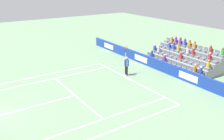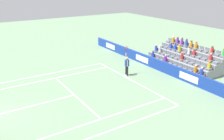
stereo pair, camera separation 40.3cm
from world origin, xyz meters
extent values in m
cube|color=white|center=(0.00, -11.89, 0.00)|extent=(10.97, 0.10, 0.01)
cube|color=white|center=(0.00, -6.40, 0.00)|extent=(8.23, 0.10, 0.01)
cube|color=white|center=(0.00, -3.20, 0.00)|extent=(0.10, 6.40, 0.01)
cube|color=white|center=(4.12, -5.95, 0.00)|extent=(0.10, 11.89, 0.01)
cube|color=white|center=(-4.12, -5.95, 0.00)|extent=(0.10, 11.89, 0.01)
cube|color=white|center=(5.49, -5.95, 0.00)|extent=(0.10, 11.89, 0.01)
cube|color=white|center=(-5.49, -5.95, 0.00)|extent=(0.10, 11.89, 0.01)
cube|color=white|center=(0.00, -11.79, 0.00)|extent=(0.10, 0.20, 0.01)
cube|color=#193899|center=(0.00, -15.65, 0.52)|extent=(24.94, 0.20, 1.04)
cube|color=white|center=(-3.12, -15.54, 0.52)|extent=(2.00, 0.01, 0.58)
cube|color=white|center=(3.12, -15.54, 0.52)|extent=(2.00, 0.01, 0.58)
cube|color=white|center=(9.35, -15.54, 0.52)|extent=(2.00, 0.01, 0.58)
cylinder|color=black|center=(1.10, -12.20, 0.45)|extent=(0.16, 0.16, 0.90)
cylinder|color=black|center=(1.33, -12.24, 0.45)|extent=(0.16, 0.16, 0.90)
cube|color=white|center=(1.10, -12.20, 0.04)|extent=(0.16, 0.28, 0.08)
cube|color=white|center=(1.33, -12.24, 0.04)|extent=(0.16, 0.28, 0.08)
cube|color=#1947B2|center=(1.22, -12.22, 1.20)|extent=(0.28, 0.39, 0.60)
sphere|color=#D3A884|center=(1.22, -12.22, 1.66)|extent=(0.24, 0.24, 0.24)
cylinder|color=#D3A884|center=(1.43, -12.26, 1.81)|extent=(0.09, 0.09, 0.62)
cylinder|color=#D3A884|center=(1.01, -12.13, 1.22)|extent=(0.09, 0.09, 0.56)
cylinder|color=black|center=(1.43, -12.26, 2.26)|extent=(0.04, 0.04, 0.28)
torus|color=red|center=(1.43, -12.26, 2.54)|extent=(0.08, 0.31, 0.31)
sphere|color=#D1E533|center=(1.43, -12.26, 2.82)|extent=(0.07, 0.07, 0.07)
cube|color=gray|center=(0.00, -16.73, 0.21)|extent=(7.44, 0.95, 0.42)
cube|color=slate|center=(-3.41, -16.73, 0.52)|extent=(0.48, 0.44, 0.20)
cube|color=slate|center=(-3.41, -16.93, 0.77)|extent=(0.48, 0.04, 0.30)
cube|color=slate|center=(-2.79, -16.73, 0.52)|extent=(0.48, 0.44, 0.20)
cube|color=slate|center=(-2.79, -16.93, 0.77)|extent=(0.48, 0.04, 0.30)
cube|color=slate|center=(-2.17, -16.73, 0.52)|extent=(0.48, 0.44, 0.20)
cube|color=slate|center=(-2.17, -16.93, 0.77)|extent=(0.48, 0.04, 0.30)
cube|color=slate|center=(-1.55, -16.73, 0.52)|extent=(0.48, 0.44, 0.20)
cube|color=slate|center=(-1.55, -16.93, 0.77)|extent=(0.48, 0.04, 0.30)
cube|color=slate|center=(-0.93, -16.73, 0.52)|extent=(0.48, 0.44, 0.20)
cube|color=slate|center=(-0.93, -16.93, 0.77)|extent=(0.48, 0.04, 0.30)
cube|color=slate|center=(-0.31, -16.73, 0.52)|extent=(0.48, 0.44, 0.20)
cube|color=slate|center=(-0.31, -16.93, 0.77)|extent=(0.48, 0.04, 0.30)
cube|color=slate|center=(0.31, -16.73, 0.52)|extent=(0.48, 0.44, 0.20)
cube|color=slate|center=(0.31, -16.93, 0.77)|extent=(0.48, 0.04, 0.30)
cube|color=slate|center=(0.93, -16.73, 0.52)|extent=(0.48, 0.44, 0.20)
cube|color=slate|center=(0.93, -16.93, 0.77)|extent=(0.48, 0.04, 0.30)
cube|color=slate|center=(1.55, -16.73, 0.52)|extent=(0.48, 0.44, 0.20)
cube|color=slate|center=(1.55, -16.93, 0.77)|extent=(0.48, 0.04, 0.30)
cube|color=slate|center=(2.17, -16.73, 0.52)|extent=(0.48, 0.44, 0.20)
cube|color=slate|center=(2.17, -16.93, 0.77)|extent=(0.48, 0.04, 0.30)
cube|color=slate|center=(2.79, -16.73, 0.52)|extent=(0.48, 0.44, 0.20)
cube|color=slate|center=(2.79, -16.93, 0.77)|extent=(0.48, 0.04, 0.30)
cube|color=slate|center=(3.41, -16.73, 0.52)|extent=(0.48, 0.44, 0.20)
cube|color=slate|center=(3.41, -16.93, 0.77)|extent=(0.48, 0.04, 0.30)
cube|color=gray|center=(0.00, -17.68, 0.42)|extent=(7.44, 0.95, 0.84)
cube|color=slate|center=(-3.41, -17.68, 0.94)|extent=(0.48, 0.44, 0.20)
cube|color=slate|center=(-3.41, -17.88, 1.19)|extent=(0.48, 0.04, 0.30)
cube|color=slate|center=(-2.79, -17.68, 0.94)|extent=(0.48, 0.44, 0.20)
cube|color=slate|center=(-2.79, -17.88, 1.19)|extent=(0.48, 0.04, 0.30)
cube|color=slate|center=(-2.17, -17.68, 0.94)|extent=(0.48, 0.44, 0.20)
cube|color=slate|center=(-2.17, -17.88, 1.19)|extent=(0.48, 0.04, 0.30)
cube|color=slate|center=(-1.55, -17.68, 0.94)|extent=(0.48, 0.44, 0.20)
cube|color=slate|center=(-1.55, -17.88, 1.19)|extent=(0.48, 0.04, 0.30)
cube|color=slate|center=(-0.93, -17.68, 0.94)|extent=(0.48, 0.44, 0.20)
cube|color=slate|center=(-0.93, -17.88, 1.19)|extent=(0.48, 0.04, 0.30)
cube|color=slate|center=(-0.31, -17.68, 0.94)|extent=(0.48, 0.44, 0.20)
cube|color=slate|center=(-0.31, -17.88, 1.19)|extent=(0.48, 0.04, 0.30)
cube|color=slate|center=(0.31, -17.68, 0.94)|extent=(0.48, 0.44, 0.20)
cube|color=slate|center=(0.31, -17.88, 1.19)|extent=(0.48, 0.04, 0.30)
cube|color=slate|center=(0.93, -17.68, 0.94)|extent=(0.48, 0.44, 0.20)
cube|color=slate|center=(0.93, -17.88, 1.19)|extent=(0.48, 0.04, 0.30)
cube|color=slate|center=(1.55, -17.68, 0.94)|extent=(0.48, 0.44, 0.20)
cube|color=slate|center=(1.55, -17.88, 1.19)|extent=(0.48, 0.04, 0.30)
cube|color=slate|center=(2.17, -17.68, 0.94)|extent=(0.48, 0.44, 0.20)
cube|color=slate|center=(2.17, -17.88, 1.19)|extent=(0.48, 0.04, 0.30)
cube|color=slate|center=(2.79, -17.68, 0.94)|extent=(0.48, 0.44, 0.20)
cube|color=slate|center=(2.79, -17.88, 1.19)|extent=(0.48, 0.04, 0.30)
cube|color=slate|center=(3.41, -17.68, 0.94)|extent=(0.48, 0.44, 0.20)
cube|color=slate|center=(3.41, -17.88, 1.19)|extent=(0.48, 0.04, 0.30)
cube|color=gray|center=(0.00, -18.63, 0.63)|extent=(7.44, 0.95, 1.26)
cube|color=slate|center=(-3.41, -18.63, 1.36)|extent=(0.48, 0.44, 0.20)
cube|color=slate|center=(-3.41, -18.83, 1.61)|extent=(0.48, 0.04, 0.30)
cube|color=slate|center=(-2.79, -18.63, 1.36)|extent=(0.48, 0.44, 0.20)
cube|color=slate|center=(-2.79, -18.83, 1.61)|extent=(0.48, 0.04, 0.30)
cube|color=slate|center=(-2.17, -18.63, 1.36)|extent=(0.48, 0.44, 0.20)
cube|color=slate|center=(-2.17, -18.83, 1.61)|extent=(0.48, 0.04, 0.30)
cube|color=slate|center=(-1.55, -18.63, 1.36)|extent=(0.48, 0.44, 0.20)
cube|color=slate|center=(-1.55, -18.83, 1.61)|extent=(0.48, 0.04, 0.30)
cube|color=slate|center=(-0.93, -18.63, 1.36)|extent=(0.48, 0.44, 0.20)
cube|color=slate|center=(-0.93, -18.83, 1.61)|extent=(0.48, 0.04, 0.30)
cube|color=slate|center=(-0.31, -18.63, 1.36)|extent=(0.48, 0.44, 0.20)
cube|color=slate|center=(-0.31, -18.83, 1.61)|extent=(0.48, 0.04, 0.30)
cube|color=slate|center=(0.31, -18.63, 1.36)|extent=(0.48, 0.44, 0.20)
cube|color=slate|center=(0.31, -18.83, 1.61)|extent=(0.48, 0.04, 0.30)
cube|color=slate|center=(0.93, -18.63, 1.36)|extent=(0.48, 0.44, 0.20)
cube|color=slate|center=(0.93, -18.83, 1.61)|extent=(0.48, 0.04, 0.30)
cube|color=slate|center=(1.55, -18.63, 1.36)|extent=(0.48, 0.44, 0.20)
cube|color=slate|center=(1.55, -18.83, 1.61)|extent=(0.48, 0.04, 0.30)
cube|color=slate|center=(2.17, -18.63, 1.36)|extent=(0.48, 0.44, 0.20)
cube|color=slate|center=(2.17, -18.83, 1.61)|extent=(0.48, 0.04, 0.30)
cube|color=slate|center=(2.79, -18.63, 1.36)|extent=(0.48, 0.44, 0.20)
cube|color=slate|center=(2.79, -18.83, 1.61)|extent=(0.48, 0.04, 0.30)
cube|color=slate|center=(3.41, -18.63, 1.36)|extent=(0.48, 0.44, 0.20)
cube|color=slate|center=(3.41, -18.83, 1.61)|extent=(0.48, 0.04, 0.30)
cube|color=gray|center=(0.00, -19.58, 0.84)|extent=(7.44, 0.95, 1.68)
cube|color=slate|center=(-3.41, -19.58, 1.78)|extent=(0.48, 0.44, 0.20)
cube|color=slate|center=(-2.79, -19.58, 1.78)|extent=(0.48, 0.44, 0.20)
cube|color=slate|center=(-2.79, -19.78, 2.03)|extent=(0.48, 0.04, 0.30)
cube|color=slate|center=(-2.17, -19.58, 1.78)|extent=(0.48, 0.44, 0.20)
cube|color=slate|center=(-2.17, -19.78, 2.03)|extent=(0.48, 0.04, 0.30)
cube|color=slate|center=(-1.55, -19.58, 1.78)|extent=(0.48, 0.44, 0.20)
cube|color=slate|center=(-1.55, -19.78, 2.03)|extent=(0.48, 0.04, 0.30)
cube|color=slate|center=(-0.93, -19.58, 1.78)|extent=(0.48, 0.44, 0.20)
cube|color=slate|center=(-0.93, -19.78, 2.03)|extent=(0.48, 0.04, 0.30)
cube|color=slate|center=(-0.31, -19.58, 1.78)|extent=(0.48, 0.44, 0.20)
cube|color=slate|center=(-0.31, -19.78, 2.03)|extent=(0.48, 0.04, 0.30)
cube|color=slate|center=(0.31, -19.58, 1.78)|extent=(0.48, 0.44, 0.20)
cube|color=slate|center=(0.31, -19.78, 2.03)|extent=(0.48, 0.04, 0.30)
cube|color=slate|center=(0.93, -19.58, 1.78)|extent=(0.48, 0.44, 0.20)
cube|color=slate|center=(0.93, -19.78, 2.03)|extent=(0.48, 0.04, 0.30)
cube|color=slate|center=(1.55, -19.58, 1.78)|extent=(0.48, 0.44, 0.20)
cube|color=slate|center=(1.55, -19.78, 2.03)|extent=(0.48, 0.04, 0.30)
cube|color=slate|center=(2.17, -19.58, 1.78)|extent=(0.48, 0.44, 0.20)
cube|color=slate|center=(2.17, -19.78, 2.03)|extent=(0.48, 0.04, 0.30)
cube|color=slate|center=(2.79, -19.58, 1.78)|extent=(0.48, 0.44, 0.20)
cube|color=slate|center=(2.79, -19.78, 2.03)|extent=(0.48, 0.04, 0.30)
cube|color=slate|center=(3.41, -19.58, 1.78)|extent=(0.48, 0.44, 0.20)
cube|color=slate|center=(3.41, -19.78, 2.03)|extent=(0.48, 0.04, 0.30)
cylinder|color=yellow|center=(-3.41, -17.73, 1.29)|extent=(0.28, 0.28, 0.49)
sphere|color=#9E7251|center=(-3.41, -17.73, 1.63)|extent=(0.20, 0.20, 0.20)
cylinder|color=white|center=(2.79, -17.73, 1.31)|extent=(0.28, 0.28, 0.53)
sphere|color=beige|center=(2.79, -17.73, 1.67)|extent=(0.20, 0.20, 0.20)
cylinder|color=blue|center=(2.17, -18.68, 1.69)|extent=(0.28, 0.28, 0.46)
sphere|color=#9E7251|center=(2.17, -18.68, 2.02)|extent=(0.20, 0.20, 0.20)
cylinder|color=yellow|center=(0.93, -18.68, 1.72)|extent=(0.28, 0.28, 0.53)
sphere|color=#9E7251|center=(0.93, -18.68, 2.09)|extent=(0.20, 0.20, 0.20)
cylinder|color=purple|center=(2.17, -19.63, 2.13)|extent=(0.28, 0.28, 0.50)
sphere|color=brown|center=(2.17, -19.63, 2.48)|extent=(0.20, 0.20, 0.20)
cylinder|color=red|center=(-0.31, -17.73, 1.30)|extent=(0.28, 0.28, 0.52)
sphere|color=#9E7251|center=(-0.31, -17.73, 1.66)|extent=(0.20, 0.20, 0.20)
cylinder|color=blue|center=(1.55, -18.68, 1.73)|extent=(0.28, 0.28, 0.54)
sphere|color=brown|center=(1.55, -18.68, 2.10)|extent=(0.20, 0.20, 0.20)
cylinder|color=white|center=(-0.31, -18.68, 1.73)|extent=(0.28, 0.28, 0.54)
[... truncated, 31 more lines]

